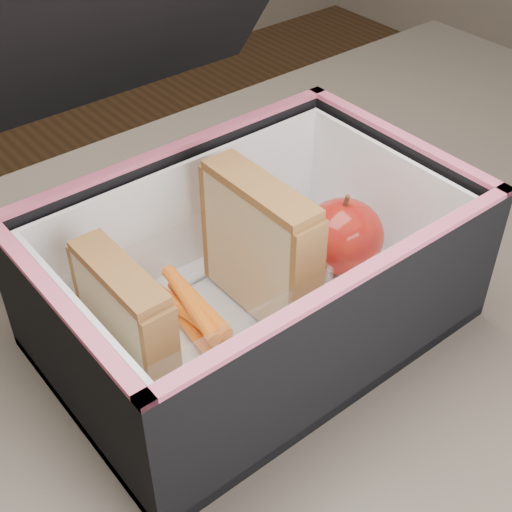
% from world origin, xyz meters
% --- Properties ---
extents(kitchen_table, '(1.20, 0.80, 0.75)m').
position_xyz_m(kitchen_table, '(0.00, 0.00, 0.66)').
color(kitchen_table, '#51483F').
rests_on(kitchen_table, ground).
extents(lunch_bag, '(0.32, 0.33, 0.29)m').
position_xyz_m(lunch_bag, '(-0.03, 0.06, 0.82)').
color(lunch_bag, black).
rests_on(lunch_bag, kitchen_table).
extents(plastic_tub, '(0.16, 0.12, 0.07)m').
position_xyz_m(plastic_tub, '(-0.08, 0.06, 0.80)').
color(plastic_tub, white).
rests_on(plastic_tub, lunch_bag).
extents(sandwich_left, '(0.03, 0.09, 0.10)m').
position_xyz_m(sandwich_left, '(-0.14, 0.06, 0.82)').
color(sandwich_left, tan).
rests_on(sandwich_left, plastic_tub).
extents(sandwich_right, '(0.03, 0.10, 0.12)m').
position_xyz_m(sandwich_right, '(-0.02, 0.06, 0.82)').
color(sandwich_right, tan).
rests_on(sandwich_right, plastic_tub).
extents(carrot_sticks, '(0.03, 0.14, 0.03)m').
position_xyz_m(carrot_sticks, '(-0.08, 0.07, 0.78)').
color(carrot_sticks, orange).
rests_on(carrot_sticks, plastic_tub).
extents(paper_napkin, '(0.09, 0.09, 0.01)m').
position_xyz_m(paper_napkin, '(0.06, 0.05, 0.77)').
color(paper_napkin, white).
rests_on(paper_napkin, lunch_bag).
extents(red_apple, '(0.07, 0.07, 0.07)m').
position_xyz_m(red_apple, '(0.06, 0.05, 0.80)').
color(red_apple, maroon).
rests_on(red_apple, paper_napkin).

